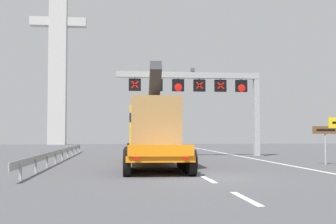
# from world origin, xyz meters

# --- Properties ---
(ground) EXTENTS (112.00, 112.00, 0.00)m
(ground) POSITION_xyz_m (0.00, 0.00, 0.00)
(ground) COLOR #4C4C51
(lane_markings) EXTENTS (0.20, 57.65, 0.01)m
(lane_markings) POSITION_xyz_m (0.24, 21.53, 0.01)
(lane_markings) COLOR silver
(lane_markings) RESTS_ON ground
(edge_line_right) EXTENTS (0.20, 63.00, 0.01)m
(edge_line_right) POSITION_xyz_m (6.20, 12.00, 0.01)
(edge_line_right) COLOR silver
(edge_line_right) RESTS_ON ground
(overhead_lane_gantry) EXTENTS (11.23, 0.90, 6.75)m
(overhead_lane_gantry) POSITION_xyz_m (3.38, 15.05, 5.22)
(overhead_lane_gantry) COLOR #9EA0A5
(overhead_lane_gantry) RESTS_ON ground
(heavy_haul_truck_orange) EXTENTS (3.34, 14.12, 5.30)m
(heavy_haul_truck_orange) POSITION_xyz_m (-1.29, 7.83, 1.99)
(heavy_haul_truck_orange) COLOR orange
(heavy_haul_truck_orange) RESTS_ON ground
(tourist_info_sign_brown) EXTENTS (1.55, 0.15, 2.19)m
(tourist_info_sign_brown) POSITION_xyz_m (8.51, 6.07, 1.67)
(tourist_info_sign_brown) COLOR #9EA0A5
(tourist_info_sign_brown) RESTS_ON ground
(guardrail_left) EXTENTS (0.13, 27.67, 0.76)m
(guardrail_left) POSITION_xyz_m (-6.94, 11.83, 0.56)
(guardrail_left) COLOR #999EA3
(guardrail_left) RESTS_ON ground
(bridge_pylon_distant) EXTENTS (9.00, 2.00, 32.23)m
(bridge_pylon_distant) POSITION_xyz_m (-13.17, 54.39, 16.51)
(bridge_pylon_distant) COLOR #B7B7B2
(bridge_pylon_distant) RESTS_ON ground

